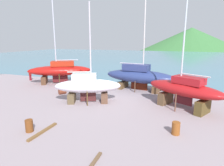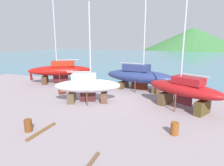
# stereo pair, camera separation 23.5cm
# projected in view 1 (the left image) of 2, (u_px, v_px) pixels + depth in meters

# --- Properties ---
(ground_plane) EXTENTS (51.93, 51.93, 0.00)m
(ground_plane) POSITION_uv_depth(u_px,v_px,m) (94.00, 115.00, 17.49)
(ground_plane) COLOR gray
(sea_water) EXTENTS (163.24, 90.75, 0.01)m
(sea_water) POSITION_uv_depth(u_px,v_px,m) (165.00, 58.00, 70.63)
(sea_water) COLOR teal
(sea_water) RESTS_ON ground
(headland_hill) EXTENTS (150.57, 150.57, 34.54)m
(headland_hill) POSITION_uv_depth(u_px,v_px,m) (190.00, 47.00, 177.79)
(headland_hill) COLOR #3B763C
(headland_hill) RESTS_ON ground
(sailboat_large_starboard) EXTENTS (9.53, 7.22, 15.41)m
(sailboat_large_starboard) POSITION_uv_depth(u_px,v_px,m) (60.00, 70.00, 29.88)
(sailboat_large_starboard) COLOR #513322
(sailboat_large_starboard) RESTS_ON ground
(sailboat_mid_port) EXTENTS (7.37, 4.87, 10.34)m
(sailboat_mid_port) POSITION_uv_depth(u_px,v_px,m) (88.00, 86.00, 20.84)
(sailboat_mid_port) COLOR brown
(sailboat_mid_port) RESTS_ON ground
(sailboat_far_slipway) EXTENTS (9.94, 4.03, 15.51)m
(sailboat_far_slipway) POSITION_uv_depth(u_px,v_px,m) (139.00, 76.00, 25.96)
(sailboat_far_slipway) COLOR brown
(sailboat_far_slipway) RESTS_ON ground
(sailboat_small_center) EXTENTS (8.09, 5.82, 11.21)m
(sailboat_small_center) POSITION_uv_depth(u_px,v_px,m) (184.00, 89.00, 18.79)
(sailboat_small_center) COLOR brown
(sailboat_small_center) RESTS_ON ground
(worker) EXTENTS (0.49, 0.35, 1.63)m
(worker) POSITION_uv_depth(u_px,v_px,m) (30.00, 75.00, 32.24)
(worker) COLOR maroon
(worker) RESTS_ON ground
(barrel_rust_mid) EXTENTS (1.00, 1.07, 0.65)m
(barrel_rust_mid) POSITION_uv_depth(u_px,v_px,m) (62.00, 91.00, 24.21)
(barrel_rust_mid) COLOR brown
(barrel_rust_mid) RESTS_ON ground
(barrel_rust_far) EXTENTS (0.62, 0.62, 0.93)m
(barrel_rust_far) POSITION_uv_depth(u_px,v_px,m) (176.00, 128.00, 13.86)
(barrel_rust_far) COLOR brown
(barrel_rust_far) RESTS_ON ground
(barrel_by_slipway) EXTENTS (0.78, 0.78, 0.93)m
(barrel_by_slipway) POSITION_uv_depth(u_px,v_px,m) (29.00, 126.00, 14.26)
(barrel_by_slipway) COLOR brown
(barrel_by_slipway) RESTS_ON ground
(timber_short_cross) EXTENTS (0.29, 2.46, 0.11)m
(timber_short_cross) POSITION_uv_depth(u_px,v_px,m) (92.00, 165.00, 10.44)
(timber_short_cross) COLOR brown
(timber_short_cross) RESTS_ON ground
(timber_plank_far) EXTENTS (0.24, 2.96, 0.15)m
(timber_plank_far) POSITION_uv_depth(u_px,v_px,m) (43.00, 131.00, 14.22)
(timber_plank_far) COLOR brown
(timber_plank_far) RESTS_ON ground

